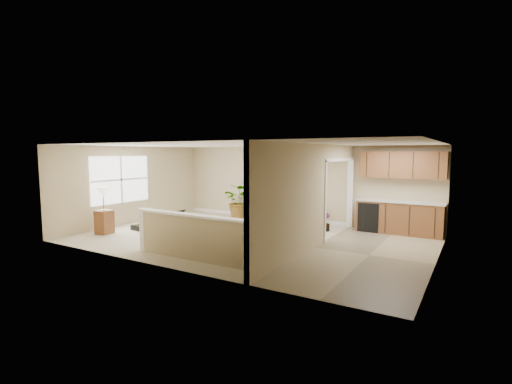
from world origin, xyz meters
The scene contains 20 objects.
floor centered at (0.00, 0.00, 0.00)m, with size 9.00×9.00×0.00m, color beige.
back_wall centered at (0.00, 3.00, 1.25)m, with size 9.00×0.04×2.50m, color tan.
front_wall centered at (0.00, -3.00, 1.25)m, with size 9.00×0.04×2.50m, color tan.
left_wall centered at (-4.50, 0.00, 1.25)m, with size 0.04×6.00×2.50m, color tan.
right_wall centered at (4.50, 0.00, 1.25)m, with size 0.04×6.00×2.50m, color tan.
ceiling centered at (0.00, 0.00, 2.50)m, with size 9.00×6.00×0.04m, color white.
kitchen_vinyl centered at (3.15, 0.00, 0.00)m, with size 2.70×6.00×0.01m, color tan.
interior_partition centered at (1.80, 0.25, 1.22)m, with size 0.18×5.99×2.50m.
pony_half_wall centered at (0.08, -2.30, 0.52)m, with size 3.42×0.22×1.00m.
left_window centered at (-4.49, -0.50, 1.45)m, with size 0.05×2.15×1.45m, color white.
wall_art_left centered at (-0.95, 2.97, 1.75)m, with size 0.48×0.04×0.58m.
wall_mirror centered at (0.30, 2.97, 1.80)m, with size 0.55×0.04×0.55m.
kitchen_cabinets centered at (3.19, 2.73, 0.87)m, with size 2.36×0.65×2.33m.
piano centered at (-2.97, -0.23, 0.54)m, with size 1.68×1.74×1.29m.
piano_bench centered at (-1.13, -0.03, 0.23)m, with size 0.35×0.69×0.46m, color black.
loveseat centered at (0.31, 2.40, 0.30)m, with size 1.58×1.14×0.78m.
accent_table centered at (-1.25, 2.30, 0.43)m, with size 0.46×0.46×0.67m.
palm_plant centered at (-1.95, 2.49, 0.59)m, with size 1.22×1.10×1.21m.
small_plant centered at (1.37, 1.98, 0.22)m, with size 0.31×0.31×0.53m.
lamp_stand centered at (-3.88, -1.60, 0.56)m, with size 0.43×0.43×1.33m.
Camera 1 is at (5.15, -8.26, 2.28)m, focal length 26.00 mm.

